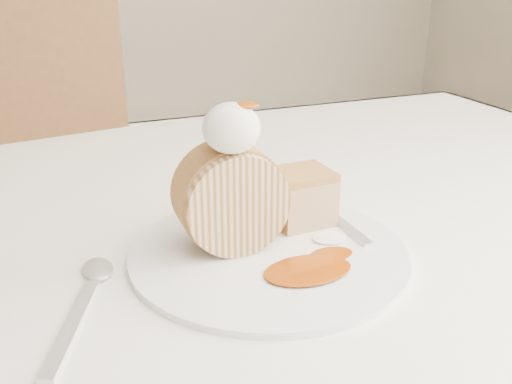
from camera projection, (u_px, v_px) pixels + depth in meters
name	position (u px, v px, depth m)	size (l,w,h in m)	color
table	(225.00, 274.00, 0.73)	(1.40, 0.90, 0.75)	white
plate	(269.00, 252.00, 0.59)	(0.29, 0.29, 0.01)	white
roulade_slice	(231.00, 198.00, 0.57)	(0.11, 0.11, 0.06)	#D1B691
cake_chunk	(301.00, 200.00, 0.64)	(0.06, 0.06, 0.05)	#A86D3F
whipped_cream	(231.00, 128.00, 0.53)	(0.05, 0.05, 0.05)	white
caramel_drizzle	(245.00, 98.00, 0.52)	(0.03, 0.02, 0.01)	#8F3605
caramel_pool	(308.00, 270.00, 0.54)	(0.09, 0.06, 0.00)	#8F3605
fork	(340.00, 222.00, 0.64)	(0.02, 0.17, 0.00)	silver
spoon	(72.00, 325.00, 0.47)	(0.03, 0.17, 0.00)	silver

